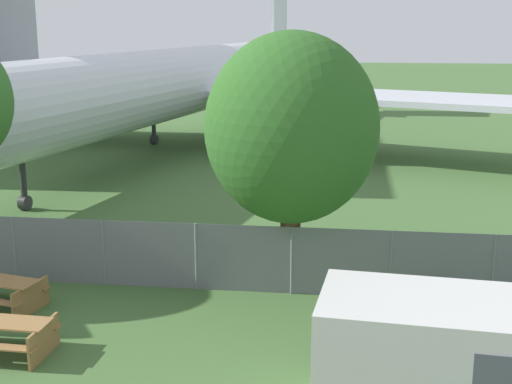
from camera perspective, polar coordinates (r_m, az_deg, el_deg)
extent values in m
cylinder|color=slate|center=(20.70, -18.76, -4.32)|extent=(0.07, 0.07, 1.83)
cylinder|color=slate|center=(19.73, -12.09, -4.76)|extent=(0.07, 0.07, 1.83)
cylinder|color=slate|center=(19.05, -4.82, -5.17)|extent=(0.07, 0.07, 1.83)
cylinder|color=slate|center=(18.69, 2.87, -5.50)|extent=(0.07, 0.07, 1.83)
cylinder|color=slate|center=(18.68, 10.72, -5.75)|extent=(0.07, 0.07, 1.83)
cylinder|color=slate|center=(19.01, 18.44, -5.88)|extent=(0.07, 0.07, 1.83)
cube|color=slate|center=(19.05, -4.82, -5.17)|extent=(56.00, 0.01, 1.83)
cylinder|color=silver|center=(38.87, -6.73, 8.61)|extent=(11.80, 39.89, 3.71)
cone|color=silver|center=(59.69, 2.79, 10.37)|extent=(4.22, 5.23, 3.34)
cube|color=silver|center=(37.53, 9.90, 7.48)|extent=(18.82, 11.35, 0.30)
cylinder|color=#939399|center=(38.49, 5.94, 6.27)|extent=(2.32, 3.61, 1.67)
cube|color=silver|center=(46.30, -17.90, 8.14)|extent=(18.32, 6.77, 0.30)
cylinder|color=#939399|center=(45.10, -14.79, 6.96)|extent=(2.32, 3.61, 1.67)
cube|color=silver|center=(56.51, 1.87, 14.91)|extent=(0.92, 3.32, 5.57)
cube|color=silver|center=(56.39, 1.78, 10.57)|extent=(8.60, 4.58, 0.20)
cylinder|color=#2D2D33|center=(28.30, -18.10, 0.48)|extent=(0.24, 0.24, 1.88)
cylinder|color=#2D2D33|center=(28.45, -18.00, -0.82)|extent=(0.41, 0.61, 0.56)
cylinder|color=#2D2D33|center=(40.12, -2.50, 4.82)|extent=(0.24, 0.24, 1.88)
cylinder|color=#2D2D33|center=(40.23, -2.49, 3.89)|extent=(0.41, 0.61, 0.56)
cylinder|color=#2D2D33|center=(41.96, -8.18, 5.08)|extent=(0.24, 0.24, 1.88)
cylinder|color=#2D2D33|center=(42.06, -8.15, 4.19)|extent=(0.41, 0.61, 0.56)
cube|color=silver|center=(13.27, 15.27, -13.08)|extent=(4.79, 2.73, 2.32)
cube|color=olive|center=(18.89, -19.77, -6.67)|extent=(2.05, 1.16, 0.04)
cube|color=olive|center=(19.39, -18.65, -7.00)|extent=(1.95, 0.69, 0.04)
cube|color=olive|center=(18.49, -17.58, -8.15)|extent=(0.36, 1.38, 0.74)
cube|color=olive|center=(16.35, -19.37, -9.79)|extent=(1.89, 0.82, 0.04)
cube|color=olive|center=(16.92, -18.37, -10.02)|extent=(1.87, 0.34, 0.04)
cube|color=olive|center=(16.13, -16.62, -11.35)|extent=(0.11, 1.40, 0.74)
cylinder|color=#4C3823|center=(18.84, 2.76, -4.31)|extent=(0.53, 0.53, 2.48)
ellipsoid|color=#2D6023|center=(18.13, 2.87, 5.14)|extent=(4.44, 4.44, 4.88)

